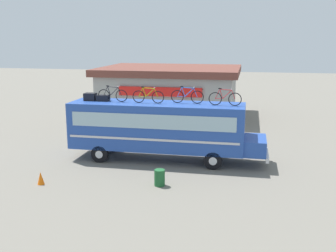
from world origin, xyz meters
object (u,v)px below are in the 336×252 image
(luggage_bag_2, at_px, (103,98))
(rooftop_bicycle_3, at_px, (187,96))
(bus, at_px, (160,127))
(rooftop_bicycle_2, at_px, (148,96))
(rooftop_bicycle_1, at_px, (113,95))
(trash_bin, at_px, (160,178))
(traffic_cone, at_px, (41,178))
(luggage_bag_1, at_px, (90,97))
(rooftop_bicycle_4, at_px, (225,98))

(luggage_bag_2, height_order, rooftop_bicycle_3, rooftop_bicycle_3)
(bus, relative_size, rooftop_bicycle_2, 6.17)
(luggage_bag_2, bearing_deg, bus, -1.78)
(rooftop_bicycle_1, height_order, rooftop_bicycle_2, same)
(rooftop_bicycle_2, height_order, rooftop_bicycle_3, rooftop_bicycle_3)
(luggage_bag_2, relative_size, rooftop_bicycle_1, 0.41)
(rooftop_bicycle_2, distance_m, trash_bin, 5.21)
(luggage_bag_2, xyz_separation_m, traffic_cone, (-1.33, -4.99, -3.08))
(luggage_bag_1, xyz_separation_m, traffic_cone, (-0.56, -5.03, -3.13))
(rooftop_bicycle_1, xyz_separation_m, rooftop_bicycle_4, (6.19, -0.10, 0.01))
(luggage_bag_1, xyz_separation_m, rooftop_bicycle_4, (7.57, -0.24, 0.17))
(bus, bearing_deg, traffic_cone, -133.38)
(luggage_bag_2, height_order, rooftop_bicycle_1, rooftop_bicycle_1)
(luggage_bag_2, bearing_deg, rooftop_bicycle_2, -4.83)
(traffic_cone, bearing_deg, trash_bin, 9.73)
(rooftop_bicycle_1, relative_size, traffic_cone, 2.83)
(luggage_bag_2, bearing_deg, trash_bin, -44.44)
(rooftop_bicycle_4, bearing_deg, luggage_bag_2, 178.22)
(rooftop_bicycle_3, height_order, rooftop_bicycle_4, rooftop_bicycle_3)
(rooftop_bicycle_2, xyz_separation_m, traffic_cone, (-3.99, -4.77, -3.29))
(bus, bearing_deg, rooftop_bicycle_4, -1.78)
(luggage_bag_2, bearing_deg, traffic_cone, -104.92)
(rooftop_bicycle_4, bearing_deg, rooftop_bicycle_3, 170.24)
(bus, height_order, rooftop_bicycle_3, rooftop_bicycle_3)
(rooftop_bicycle_4, distance_m, traffic_cone, 9.99)
(luggage_bag_2, relative_size, traffic_cone, 1.17)
(trash_bin, bearing_deg, luggage_bag_1, 140.22)
(luggage_bag_1, relative_size, rooftop_bicycle_3, 0.36)
(rooftop_bicycle_1, height_order, traffic_cone, rooftop_bicycle_1)
(bus, xyz_separation_m, rooftop_bicycle_3, (1.45, 0.24, 1.70))
(rooftop_bicycle_4, relative_size, traffic_cone, 2.86)
(rooftop_bicycle_4, distance_m, trash_bin, 5.67)
(bus, height_order, luggage_bag_2, luggage_bag_2)
(rooftop_bicycle_4, bearing_deg, bus, 178.22)
(rooftop_bicycle_3, relative_size, traffic_cone, 2.98)
(rooftop_bicycle_1, distance_m, trash_bin, 6.19)
(trash_bin, bearing_deg, traffic_cone, -170.27)
(bus, xyz_separation_m, rooftop_bicycle_4, (3.50, -0.11, 1.70))
(luggage_bag_1, bearing_deg, luggage_bag_2, -2.24)
(rooftop_bicycle_1, bearing_deg, rooftop_bicycle_3, 3.48)
(bus, distance_m, luggage_bag_2, 3.61)
(luggage_bag_2, xyz_separation_m, trash_bin, (4.14, -4.06, -3.00))
(trash_bin, bearing_deg, luggage_bag_2, 135.56)
(rooftop_bicycle_4, bearing_deg, rooftop_bicycle_1, 179.07)
(rooftop_bicycle_3, bearing_deg, traffic_cone, -139.79)
(rooftop_bicycle_2, relative_size, rooftop_bicycle_3, 0.98)
(traffic_cone, bearing_deg, rooftop_bicycle_2, 50.07)
(rooftop_bicycle_2, bearing_deg, rooftop_bicycle_3, 9.97)
(rooftop_bicycle_1, relative_size, rooftop_bicycle_4, 0.99)
(bus, bearing_deg, rooftop_bicycle_3, 9.54)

